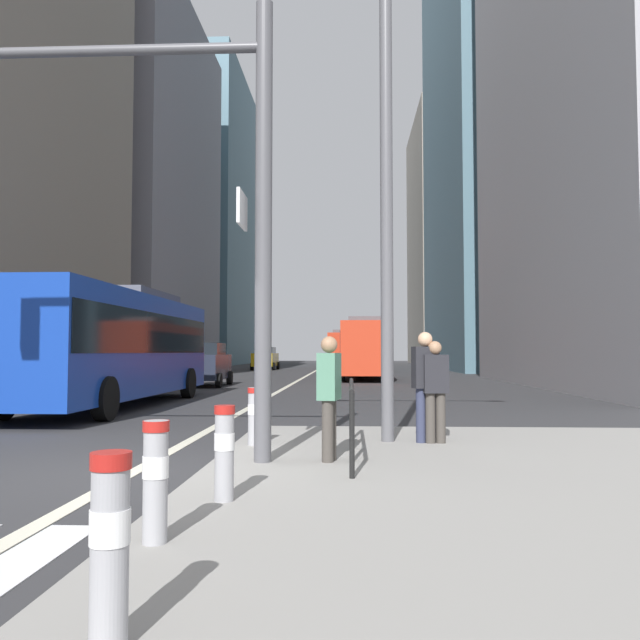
{
  "coord_description": "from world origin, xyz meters",
  "views": [
    {
      "loc": [
        2.78,
        -8.01,
        1.55
      ],
      "look_at": [
        0.52,
        39.7,
        3.94
      ],
      "focal_mm": 35.64,
      "sensor_mm": 36.0,
      "label": 1
    }
  ],
  "objects": [
    {
      "name": "car_oncoming_mid",
      "position": [
        -3.77,
        20.31,
        0.99
      ],
      "size": [
        2.11,
        4.04,
        1.94
      ],
      "color": "#232838",
      "rests_on": "ground"
    },
    {
      "name": "car_receding_far",
      "position": [
        3.86,
        41.11,
        0.99
      ],
      "size": [
        2.1,
        4.14,
        1.94
      ],
      "color": "maroon",
      "rests_on": "ground"
    },
    {
      "name": "bollard_left",
      "position": [
        1.35,
        -3.35,
        0.65
      ],
      "size": [
        0.2,
        0.2,
        0.89
      ],
      "color": "#99999E",
      "rests_on": "median_island"
    },
    {
      "name": "pedestrian_railing",
      "position": [
        2.8,
        0.64,
        0.84
      ],
      "size": [
        0.06,
        3.16,
        0.98
      ],
      "color": "black",
      "rests_on": "median_island"
    },
    {
      "name": "office_tower_right_far",
      "position": [
        17.0,
        73.48,
        15.6
      ],
      "size": [
        11.94,
        19.99,
        31.2
      ],
      "primitive_type": "cube",
      "color": "gray",
      "rests_on": "ground"
    },
    {
      "name": "city_bus_blue_oncoming",
      "position": [
        -3.86,
        9.56,
        1.84
      ],
      "size": [
        2.76,
        11.06,
        3.4
      ],
      "color": "#14389E",
      "rests_on": "ground"
    },
    {
      "name": "pedestrian_walking",
      "position": [
        2.51,
        0.19,
        1.03
      ],
      "size": [
        0.31,
        0.42,
        1.6
      ],
      "color": "#423D38",
      "rests_on": "median_island"
    },
    {
      "name": "median_island",
      "position": [
        5.5,
        -1.0,
        0.07
      ],
      "size": [
        9.0,
        10.0,
        0.15
      ],
      "primitive_type": "cube",
      "color": "gray",
      "rests_on": "ground"
    },
    {
      "name": "office_tower_left_far",
      "position": [
        -16.0,
        71.71,
        18.01
      ],
      "size": [
        11.29,
        25.2,
        36.02
      ],
      "primitive_type": "cube",
      "color": "slate",
      "rests_on": "ground"
    },
    {
      "name": "traffic_signal_gantry",
      "position": [
        -0.31,
        0.08,
        4.1
      ],
      "size": [
        5.96,
        0.65,
        6.0
      ],
      "color": "#515156",
      "rests_on": "median_island"
    },
    {
      "name": "office_tower_left_mid",
      "position": [
        -16.0,
        43.24,
        15.01
      ],
      "size": [
        11.78,
        21.65,
        30.03
      ],
      "primitive_type": "cube",
      "color": "gray",
      "rests_on": "ground"
    },
    {
      "name": "pedestrian_far",
      "position": [
        4.09,
        1.87,
        1.01
      ],
      "size": [
        0.41,
        0.29,
        1.56
      ],
      "color": "#423D38",
      "rests_on": "median_island"
    },
    {
      "name": "bollard_front",
      "position": [
        1.64,
        -5.0,
        0.66
      ],
      "size": [
        0.2,
        0.2,
        0.92
      ],
      "color": "#99999E",
      "rests_on": "median_island"
    },
    {
      "name": "ground_plane",
      "position": [
        0.0,
        20.0,
        0.0
      ],
      "size": [
        160.0,
        160.0,
        0.0
      ],
      "primitive_type": "plane",
      "color": "#303033"
    },
    {
      "name": "city_bus_red_receding",
      "position": [
        3.61,
        28.65,
        1.84
      ],
      "size": [
        2.78,
        11.11,
        3.4
      ],
      "color": "red",
      "rests_on": "ground"
    },
    {
      "name": "street_lamp_post",
      "position": [
        3.37,
        2.03,
        5.28
      ],
      "size": [
        5.5,
        0.32,
        8.0
      ],
      "color": "#56565B",
      "rests_on": "median_island"
    },
    {
      "name": "car_receding_near",
      "position": [
        3.3,
        59.16,
        0.99
      ],
      "size": [
        2.15,
        4.51,
        1.94
      ],
      "color": "silver",
      "rests_on": "ground"
    },
    {
      "name": "bollard_back",
      "position": [
        1.34,
        1.52,
        0.63
      ],
      "size": [
        0.2,
        0.2,
        0.86
      ],
      "color": "#99999E",
      "rests_on": "median_island"
    },
    {
      "name": "office_tower_right_mid",
      "position": [
        17.0,
        48.52,
        27.73
      ],
      "size": [
        12.46,
        23.76,
        55.46
      ],
      "primitive_type": "cube",
      "color": "slate",
      "rests_on": "ground"
    },
    {
      "name": "city_bus_red_distant",
      "position": [
        2.2,
        48.72,
        1.84
      ],
      "size": [
        2.7,
        11.06,
        3.4
      ],
      "color": "red",
      "rests_on": "ground"
    },
    {
      "name": "pedestrian_waiting",
      "position": [
        3.95,
        1.93,
        1.1
      ],
      "size": [
        0.42,
        0.32,
        1.71
      ],
      "color": "#2D334C",
      "rests_on": "median_island"
    },
    {
      "name": "bollard_right",
      "position": [
        1.59,
        -2.02,
        0.65
      ],
      "size": [
        0.2,
        0.2,
        0.89
      ],
      "color": "#99999E",
      "rests_on": "median_island"
    },
    {
      "name": "car_oncoming_far",
      "position": [
        -4.5,
        46.29,
        0.99
      ],
      "size": [
        2.08,
        4.46,
        1.94
      ],
      "color": "gold",
      "rests_on": "ground"
    },
    {
      "name": "lane_centre_line",
      "position": [
        0.0,
        30.0,
        0.01
      ],
      "size": [
        0.2,
        80.0,
        0.01
      ],
      "primitive_type": "cube",
      "color": "beige",
      "rests_on": "ground"
    }
  ]
}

